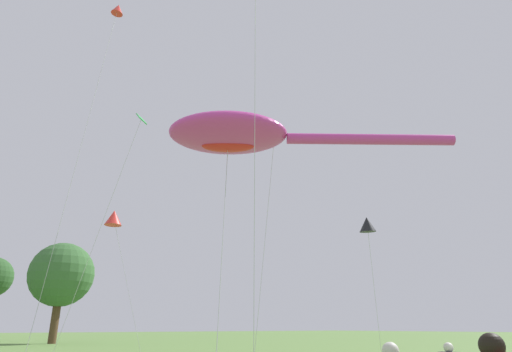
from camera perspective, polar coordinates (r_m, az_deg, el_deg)
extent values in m
ellipsoid|color=#CC3899|center=(20.25, -3.69, 5.56)|extent=(6.68, 6.26, 1.38)
cylinder|color=#CC3899|center=(20.96, 14.86, 4.69)|extent=(6.70, 4.89, 0.50)
ellipsoid|color=red|center=(20.00, -3.73, 3.94)|extent=(2.50, 2.13, 0.50)
cylinder|color=#B2B2B7|center=(16.81, -4.43, -8.81)|extent=(2.21, 3.04, 9.53)
sphere|color=beige|center=(5.97, 17.30, -21.14)|extent=(0.21, 0.21, 0.21)
sphere|color=black|center=(11.26, 28.90, -19.12)|extent=(0.19, 0.19, 0.19)
sphere|color=black|center=(4.67, 28.64, -19.04)|extent=(0.22, 0.22, 0.22)
sphere|color=beige|center=(10.13, 24.02, -19.93)|extent=(0.19, 0.19, 0.19)
cube|color=green|center=(22.07, -14.86, 7.29)|extent=(0.55, 0.62, 0.56)
cylinder|color=#B2B2B7|center=(20.49, -20.03, -6.99)|extent=(2.43, 1.31, 11.35)
cone|color=red|center=(26.33, -17.75, 20.20)|extent=(0.91, 0.92, 0.63)
cylinder|color=#B2B2B7|center=(20.36, -22.16, 3.28)|extent=(2.41, 2.83, 18.08)
cylinder|color=#B2B2B7|center=(14.10, -0.13, 12.58)|extent=(0.67, 1.01, 18.34)
ellipsoid|color=black|center=(21.44, 2.50, 5.82)|extent=(1.13, 1.05, 0.34)
cylinder|color=#B2B2B7|center=(19.56, 1.19, -8.42)|extent=(1.11, 0.33, 10.81)
cone|color=red|center=(29.66, -18.24, -5.25)|extent=(1.54, 1.54, 1.01)
cylinder|color=#B2B2B7|center=(28.87, -16.62, -13.55)|extent=(2.26, 1.07, 8.42)
cone|color=black|center=(26.71, 14.44, -6.20)|extent=(1.39, 1.37, 0.95)
cylinder|color=#B2B2B7|center=(27.26, 15.35, -14.36)|extent=(1.85, 1.27, 7.49)
cylinder|color=#513823|center=(54.18, -25.00, -17.01)|extent=(0.84, 0.84, 4.48)
sphere|color=#386633|center=(54.47, -24.24, -11.74)|extent=(7.03, 7.03, 7.03)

